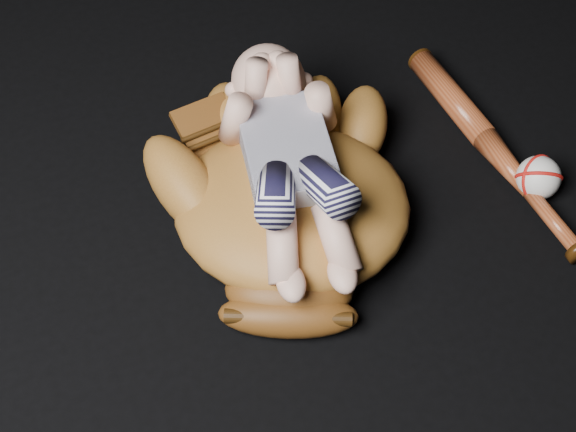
{
  "coord_description": "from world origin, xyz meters",
  "views": [
    {
      "loc": [
        -0.46,
        -0.61,
        0.99
      ],
      "look_at": [
        -0.19,
        0.07,
        0.08
      ],
      "focal_mm": 55.0,
      "sensor_mm": 36.0,
      "label": 1
    }
  ],
  "objects_px": {
    "baseball_glove": "(292,199)",
    "baseball_bat": "(494,149)",
    "baseball": "(539,178)",
    "newborn_baby": "(292,162)"
  },
  "relations": [
    {
      "from": "baseball_glove",
      "to": "baseball_bat",
      "type": "distance_m",
      "value": 0.34
    },
    {
      "from": "baseball_bat",
      "to": "baseball",
      "type": "bearing_deg",
      "value": -74.35
    },
    {
      "from": "baseball_glove",
      "to": "newborn_baby",
      "type": "xyz_separation_m",
      "value": [
        0.0,
        0.01,
        0.06
      ]
    },
    {
      "from": "baseball_glove",
      "to": "baseball_bat",
      "type": "height_order",
      "value": "baseball_glove"
    },
    {
      "from": "baseball_glove",
      "to": "newborn_baby",
      "type": "height_order",
      "value": "newborn_baby"
    },
    {
      "from": "newborn_baby",
      "to": "baseball_bat",
      "type": "height_order",
      "value": "newborn_baby"
    },
    {
      "from": "newborn_baby",
      "to": "baseball_bat",
      "type": "relative_size",
      "value": 0.91
    },
    {
      "from": "baseball",
      "to": "newborn_baby",
      "type": "bearing_deg",
      "value": 167.85
    },
    {
      "from": "baseball_glove",
      "to": "baseball_bat",
      "type": "bearing_deg",
      "value": 26.6
    },
    {
      "from": "baseball",
      "to": "baseball_bat",
      "type": "bearing_deg",
      "value": 105.65
    }
  ]
}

